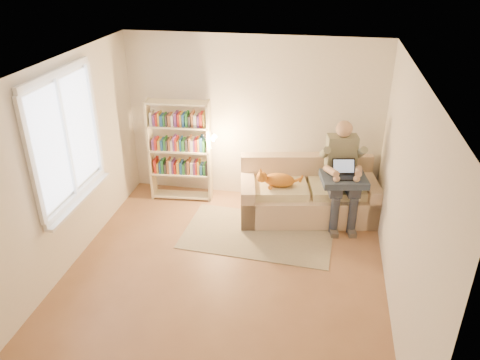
% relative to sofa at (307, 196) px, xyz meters
% --- Properties ---
extents(floor, '(4.50, 4.50, 0.00)m').
position_rel_sofa_xyz_m(floor, '(-0.94, -1.74, -0.31)').
color(floor, brown).
rests_on(floor, ground).
extents(ceiling, '(4.00, 4.50, 0.02)m').
position_rel_sofa_xyz_m(ceiling, '(-0.94, -1.74, 2.29)').
color(ceiling, white).
rests_on(ceiling, wall_back).
extents(wall_left, '(0.02, 4.50, 2.60)m').
position_rel_sofa_xyz_m(wall_left, '(-2.94, -1.74, 0.99)').
color(wall_left, silver).
rests_on(wall_left, floor).
extents(wall_right, '(0.02, 4.50, 2.60)m').
position_rel_sofa_xyz_m(wall_right, '(1.06, -1.74, 0.99)').
color(wall_right, silver).
rests_on(wall_right, floor).
extents(wall_back, '(4.00, 0.02, 2.60)m').
position_rel_sofa_xyz_m(wall_back, '(-0.94, 0.51, 0.99)').
color(wall_back, silver).
rests_on(wall_back, floor).
extents(wall_front, '(4.00, 0.02, 2.60)m').
position_rel_sofa_xyz_m(wall_front, '(-0.94, -3.99, 0.99)').
color(wall_front, silver).
rests_on(wall_front, floor).
extents(window, '(0.12, 1.52, 1.69)m').
position_rel_sofa_xyz_m(window, '(-2.88, -1.54, 1.06)').
color(window, white).
rests_on(window, wall_left).
extents(sofa, '(2.17, 1.28, 0.86)m').
position_rel_sofa_xyz_m(sofa, '(0.00, 0.00, 0.00)').
color(sofa, beige).
rests_on(sofa, floor).
extents(person, '(0.54, 0.75, 1.53)m').
position_rel_sofa_xyz_m(person, '(0.47, -0.07, 0.54)').
color(person, gray).
rests_on(person, sofa).
extents(cat, '(0.67, 0.33, 0.25)m').
position_rel_sofa_xyz_m(cat, '(-0.46, -0.22, 0.34)').
color(cat, orange).
rests_on(cat, sofa).
extents(blanket, '(0.72, 0.63, 0.10)m').
position_rel_sofa_xyz_m(blanket, '(0.54, -0.22, 0.44)').
color(blanket, '#2B374B').
rests_on(blanket, person).
extents(laptop, '(0.37, 0.35, 0.26)m').
position_rel_sofa_xyz_m(laptop, '(0.53, -0.20, 0.55)').
color(laptop, black).
rests_on(laptop, blanket).
extents(bookshelf, '(1.11, 0.33, 1.65)m').
position_rel_sofa_xyz_m(bookshelf, '(-2.04, 0.16, 0.60)').
color(bookshelf, beige).
rests_on(bookshelf, floor).
extents(rug, '(2.19, 1.37, 0.01)m').
position_rel_sofa_xyz_m(rug, '(-0.65, -0.71, -0.31)').
color(rug, gray).
rests_on(rug, floor).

